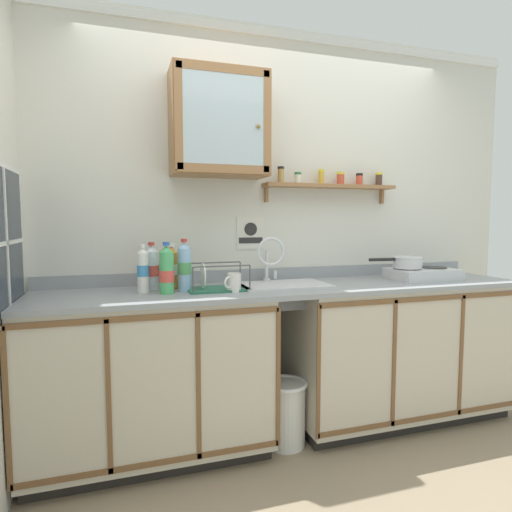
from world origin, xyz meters
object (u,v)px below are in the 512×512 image
at_px(hot_plate_stove, 422,274).
at_px(trash_bin, 286,412).
at_px(bottle_juice_amber_4, 172,268).
at_px(dish_rack, 216,286).
at_px(bottle_water_blue_0, 184,267).
at_px(mug, 234,282).
at_px(sink, 281,288).
at_px(bottle_soda_green_1, 167,271).
at_px(wall_cabinet, 219,124).
at_px(bottle_opaque_white_2, 143,270).
at_px(bottle_water_clear_3, 152,268).
at_px(warning_sign, 251,233).
at_px(saucepan, 407,262).

xyz_separation_m(hot_plate_stove, trash_bin, (-1.06, -0.12, -0.79)).
relative_size(bottle_juice_amber_4, dish_rack, 0.77).
distance_m(bottle_water_blue_0, mug, 0.30).
distance_m(sink, bottle_water_blue_0, 0.63).
bearing_deg(dish_rack, bottle_soda_green_1, -174.54).
bearing_deg(wall_cabinet, hot_plate_stove, -6.72).
xyz_separation_m(sink, bottle_juice_amber_4, (-0.67, 0.07, 0.14)).
height_order(bottle_opaque_white_2, wall_cabinet, wall_cabinet).
relative_size(sink, bottle_water_clear_3, 1.99).
xyz_separation_m(bottle_water_blue_0, warning_sign, (0.49, 0.29, 0.18)).
distance_m(bottle_water_clear_3, trash_bin, 1.19).
height_order(dish_rack, mug, dish_rack).
height_order(bottle_soda_green_1, warning_sign, warning_sign).
bearing_deg(bottle_water_blue_0, saucepan, 0.65).
relative_size(bottle_juice_amber_4, wall_cabinet, 0.43).
height_order(wall_cabinet, warning_sign, wall_cabinet).
bearing_deg(sink, mug, -158.32).
bearing_deg(hot_plate_stove, trash_bin, -173.60).
bearing_deg(bottle_soda_green_1, wall_cabinet, 31.01).
bearing_deg(wall_cabinet, dish_rack, -110.20).
relative_size(sink, warning_sign, 2.58).
distance_m(sink, trash_bin, 0.75).
bearing_deg(mug, bottle_juice_amber_4, 148.00).
bearing_deg(mug, sink, 21.68).
distance_m(bottle_soda_green_1, trash_bin, 1.12).
bearing_deg(bottle_water_blue_0, bottle_soda_green_1, -153.54).
xyz_separation_m(bottle_water_blue_0, trash_bin, (0.58, -0.12, -0.89)).
distance_m(bottle_water_clear_3, warning_sign, 0.71).
height_order(bottle_water_blue_0, bottle_water_clear_3, bottle_water_blue_0).
height_order(saucepan, dish_rack, dish_rack).
relative_size(bottle_soda_green_1, bottle_opaque_white_2, 1.06).
bearing_deg(mug, wall_cabinet, 93.92).
height_order(sink, bottle_soda_green_1, sink).
bearing_deg(warning_sign, dish_rack, -134.12).
xyz_separation_m(bottle_opaque_white_2, warning_sign, (0.72, 0.28, 0.19)).
distance_m(bottle_soda_green_1, bottle_water_clear_3, 0.18).
distance_m(saucepan, wall_cabinet, 1.56).
distance_m(bottle_opaque_white_2, warning_sign, 0.79).
bearing_deg(hot_plate_stove, dish_rack, -179.20).
bearing_deg(warning_sign, mug, -119.22).
relative_size(sink, hot_plate_stove, 1.24).
relative_size(sink, trash_bin, 1.41).
xyz_separation_m(saucepan, dish_rack, (-1.35, -0.04, -0.10)).
bearing_deg(trash_bin, bottle_juice_amber_4, 160.98).
distance_m(hot_plate_stove, saucepan, 0.14).
relative_size(wall_cabinet, warning_sign, 2.94).
bearing_deg(wall_cabinet, mug, -86.08).
height_order(bottle_opaque_white_2, bottle_juice_amber_4, same).
height_order(bottle_water_clear_3, trash_bin, bottle_water_clear_3).
bearing_deg(warning_sign, hot_plate_stove, -14.50).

